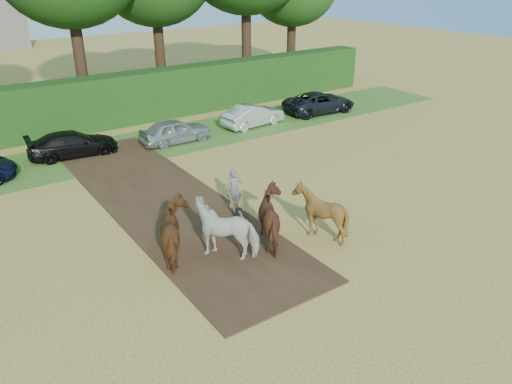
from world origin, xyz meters
TOP-DOWN VIEW (x-y plane):
  - ground at (0.00, 0.00)m, footprint 120.00×120.00m
  - earth_strip at (1.50, 7.00)m, footprint 4.50×17.00m
  - grass_verge at (0.00, 14.00)m, footprint 50.00×5.00m
  - hedgerow at (0.00, 18.50)m, footprint 46.00×1.60m
  - plough_team at (2.47, 2.01)m, footprint 6.81×5.08m
  - parked_cars at (-0.04, 13.93)m, footprint 36.68×3.41m

SIDE VIEW (x-z plane):
  - ground at x=0.00m, z-range 0.00..0.00m
  - grass_verge at x=0.00m, z-range 0.00..0.03m
  - earth_strip at x=1.50m, z-range 0.00..0.05m
  - parked_cars at x=-0.04m, z-range -0.06..1.43m
  - plough_team at x=2.47m, z-range -0.01..1.95m
  - hedgerow at x=0.00m, z-range 0.00..3.00m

